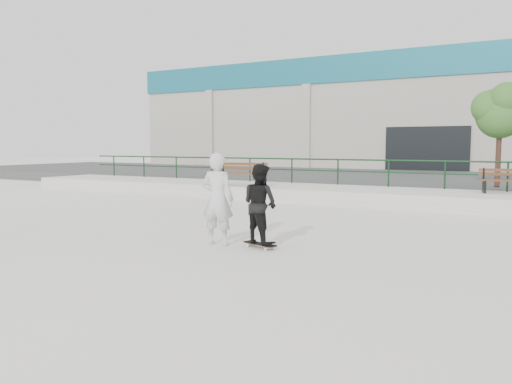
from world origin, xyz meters
The scene contains 11 objects.
ground centered at (0.00, 0.00, 0.00)m, with size 120.00×120.00×0.00m, color beige.
ledge centered at (0.00, 9.50, 0.25)m, with size 30.00×3.00×0.50m, color #B8B5A8.
parking_strip centered at (0.00, 18.00, 0.25)m, with size 60.00×14.00×0.50m, color #3B3B3B.
railing centered at (0.00, 10.80, 1.24)m, with size 28.00×0.06×1.03m.
commercial_building centered at (0.00, 31.99, 4.58)m, with size 44.20×16.33×8.00m.
bench_left centered at (-4.06, 8.47, 0.95)m, with size 2.06×0.97×0.91m.
bench_right centered at (5.06, 10.20, 0.90)m, with size 1.84×0.87×0.82m.
tree centered at (4.62, 12.63, 3.36)m, with size 2.15×1.91×3.82m.
skateboard centered at (0.94, 0.77, 0.07)m, with size 0.80×0.42×0.09m.
standing_skater centered at (0.94, 0.77, 0.90)m, with size 0.78×0.61×1.61m, color black.
seated_skater centered at (0.02, 0.62, 0.96)m, with size 0.70×0.46×1.92m, color silver.
Camera 1 is at (5.69, -7.97, 2.08)m, focal length 35.00 mm.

